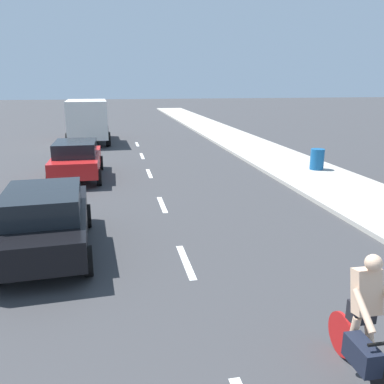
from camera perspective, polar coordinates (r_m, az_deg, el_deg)
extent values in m
plane|color=#38383A|center=(19.20, -6.47, 3.54)|extent=(160.00, 160.00, 0.00)
cube|color=#B2ADA3|center=(22.65, 10.61, 5.37)|extent=(3.60, 80.00, 0.14)
cube|color=white|center=(9.15, -0.89, -9.86)|extent=(0.16, 1.80, 0.01)
cube|color=white|center=(13.25, -4.27, -1.79)|extent=(0.16, 1.80, 0.01)
cube|color=white|center=(17.82, -6.10, 2.65)|extent=(0.16, 1.80, 0.01)
cube|color=white|center=(22.13, -7.12, 5.11)|extent=(0.16, 1.80, 0.01)
cube|color=white|center=(26.43, -7.80, 6.75)|extent=(0.16, 1.80, 0.01)
cylinder|color=red|center=(6.61, 20.46, -18.43)|extent=(0.06, 0.66, 0.66)
cube|color=black|center=(6.15, 23.22, -19.49)|extent=(0.05, 0.95, 0.04)
cylinder|color=black|center=(6.17, 22.37, -16.64)|extent=(0.03, 0.03, 0.48)
cube|color=beige|center=(5.82, 23.60, -12.80)|extent=(0.34, 0.32, 0.63)
sphere|color=beige|center=(5.60, 24.41, -9.16)|extent=(0.22, 0.22, 0.22)
cube|color=black|center=(6.01, 22.97, -15.38)|extent=(0.32, 0.22, 0.28)
cube|color=black|center=(5.78, 23.05, -20.47)|extent=(0.25, 0.52, 0.32)
cylinder|color=beige|center=(6.20, 23.90, -17.95)|extent=(0.11, 0.32, 0.62)
cylinder|color=beige|center=(6.08, 21.93, -18.43)|extent=(0.11, 0.20, 0.63)
cylinder|color=beige|center=(5.58, 23.24, -15.22)|extent=(0.10, 0.49, 0.41)
cube|color=black|center=(10.03, -20.05, -4.29)|extent=(2.12, 4.53, 0.64)
cube|color=black|center=(9.64, -20.49, -1.36)|extent=(1.77, 2.40, 0.56)
cylinder|color=black|center=(11.69, -23.78, -3.83)|extent=(0.22, 0.65, 0.64)
cylinder|color=black|center=(11.51, -14.62, -3.28)|extent=(0.22, 0.65, 0.64)
cylinder|color=black|center=(8.70, -14.53, -9.48)|extent=(0.22, 0.65, 0.64)
cube|color=red|center=(17.45, -16.04, 4.16)|extent=(1.85, 4.39, 0.64)
cube|color=black|center=(17.14, -16.25, 5.99)|extent=(1.63, 2.29, 0.56)
cylinder|color=black|center=(19.08, -18.38, 3.76)|extent=(0.18, 0.64, 0.64)
cylinder|color=black|center=(18.93, -12.84, 4.08)|extent=(0.18, 0.64, 0.64)
cylinder|color=black|center=(16.19, -19.60, 1.68)|extent=(0.18, 0.64, 0.64)
cylinder|color=black|center=(16.01, -13.07, 2.04)|extent=(0.18, 0.64, 0.64)
cube|color=maroon|center=(29.75, -14.51, 9.68)|extent=(2.49, 2.43, 1.40)
cube|color=silver|center=(26.73, -14.66, 10.05)|extent=(2.56, 4.25, 2.30)
cylinder|color=black|center=(29.74, -16.75, 8.06)|extent=(0.32, 0.91, 0.90)
cylinder|color=black|center=(29.70, -12.08, 8.36)|extent=(0.32, 0.91, 0.90)
cylinder|color=black|center=(25.88, -17.18, 7.02)|extent=(0.32, 0.91, 0.90)
cylinder|color=black|center=(25.83, -11.83, 7.37)|extent=(0.32, 0.91, 0.90)
cylinder|color=#14518C|center=(18.67, 17.36, 4.47)|extent=(0.60, 0.60, 0.92)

